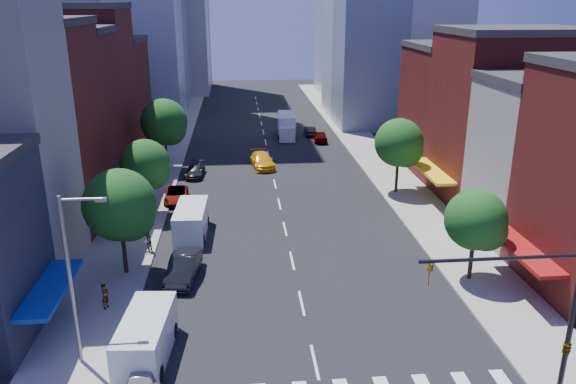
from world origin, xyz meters
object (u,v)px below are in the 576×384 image
object	(u,v)px
cargo_van_far	(191,222)
box_truck	(287,126)
taxi	(262,160)
parked_car_second	(184,268)
parked_car_rear	(195,171)
traffic_car_far	(320,136)
parked_car_third	(176,195)
parked_car_front	(142,382)
pedestrian_near	(105,296)
cargo_van_near	(146,340)
pedestrian_far	(147,241)
traffic_car_oncoming	(310,131)

from	to	relation	value
cargo_van_far	box_truck	xyz separation A→B (m)	(10.56, 33.71, 0.24)
cargo_van_far	taxi	size ratio (longest dim) A/B	1.06
parked_car_second	parked_car_rear	size ratio (longest dim) A/B	1.13
parked_car_second	taxi	size ratio (longest dim) A/B	0.91
traffic_car_far	parked_car_third	bearing A→B (deg)	56.45
parked_car_third	cargo_van_far	size ratio (longest dim) A/B	0.80
parked_car_front	pedestrian_near	world-z (taller)	pedestrian_near
parked_car_third	cargo_van_near	xyz separation A→B (m)	(0.82, -24.50, 0.54)
taxi	traffic_car_far	xyz separation A→B (m)	(8.24, 11.37, -0.07)
traffic_car_far	parked_car_rear	bearing A→B (deg)	46.16
parked_car_rear	parked_car_second	bearing A→B (deg)	-84.27
parked_car_third	pedestrian_near	bearing A→B (deg)	-100.03
parked_car_third	cargo_van_near	size ratio (longest dim) A/B	0.80
box_truck	cargo_van_near	bearing A→B (deg)	-99.86
pedestrian_far	parked_car_third	bearing A→B (deg)	-156.91
traffic_car_far	cargo_van_far	bearing A→B (deg)	67.77
parked_car_front	traffic_car_far	world-z (taller)	traffic_car_far
parked_car_front	parked_car_second	world-z (taller)	parked_car_second
traffic_car_oncoming	box_truck	bearing A→B (deg)	10.69
parked_car_front	traffic_car_far	size ratio (longest dim) A/B	0.91
pedestrian_near	parked_car_second	bearing A→B (deg)	-31.20
parked_car_second	parked_car_third	xyz separation A→B (m)	(-2.00, 15.64, -0.18)
traffic_car_oncoming	box_truck	size ratio (longest dim) A/B	0.51
cargo_van_near	traffic_car_far	distance (m)	49.21
parked_car_front	box_truck	bearing A→B (deg)	76.24
cargo_van_near	cargo_van_far	xyz separation A→B (m)	(1.17, 16.15, 0.02)
taxi	traffic_car_far	world-z (taller)	taxi
parked_car_rear	traffic_car_oncoming	size ratio (longest dim) A/B	1.13
traffic_car_oncoming	parked_car_second	bearing A→B (deg)	72.51
parked_car_rear	pedestrian_near	world-z (taller)	pedestrian_near
parked_car_rear	cargo_van_near	distance (m)	32.35
parked_car_second	taxi	distance (m)	27.12
parked_car_front	pedestrian_far	xyz separation A→B (m)	(-2.02, 15.92, 0.30)
taxi	traffic_car_far	distance (m)	14.05
cargo_van_near	cargo_van_far	world-z (taller)	cargo_van_far
taxi	box_truck	size ratio (longest dim) A/B	0.71
parked_car_second	cargo_van_near	distance (m)	8.94
parked_car_rear	pedestrian_far	size ratio (longest dim) A/B	2.73
pedestrian_far	cargo_van_near	bearing A→B (deg)	36.02
parked_car_front	pedestrian_far	distance (m)	16.05
parked_car_rear	pedestrian_far	xyz separation A→B (m)	(-2.23, -19.16, 0.32)
parked_car_second	pedestrian_near	distance (m)	5.66
cargo_van_far	traffic_car_far	distance (m)	33.80
parked_car_front	pedestrian_far	world-z (taller)	pedestrian_far
cargo_van_near	taxi	distance (m)	36.01
taxi	pedestrian_near	xyz separation A→B (m)	(-10.84, -29.97, 0.16)
parked_car_front	traffic_car_oncoming	distance (m)	55.21
parked_car_third	parked_car_rear	xyz separation A→B (m)	(1.23, 7.84, -0.01)
traffic_car_far	pedestrian_far	world-z (taller)	pedestrian_far
parked_car_rear	cargo_van_far	bearing A→B (deg)	-83.45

